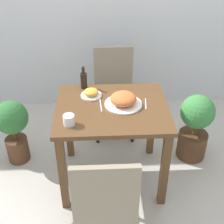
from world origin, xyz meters
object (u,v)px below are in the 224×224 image
object	(u,v)px
chair_far	(114,87)
drink_cup	(69,120)
food_plate	(123,100)
side_plate	(91,93)
potted_plant_left	(13,126)
chair_near	(105,199)
sauce_bottle	(84,80)
potted_plant_right	(195,125)

from	to	relation	value
chair_far	drink_cup	distance (m)	1.08
chair_far	food_plate	distance (m)	0.78
food_plate	side_plate	distance (m)	0.29
chair_far	food_plate	size ratio (longest dim) A/B	3.04
food_plate	side_plate	xyz separation A→B (m)	(-0.25, 0.15, -0.02)
chair_far	potted_plant_left	bearing A→B (deg)	-153.48
chair_near	sauce_bottle	bearing A→B (deg)	-81.79
chair_near	chair_far	size ratio (longest dim) A/B	1.00
chair_near	food_plate	world-z (taller)	chair_near
chair_far	chair_near	bearing A→B (deg)	-95.32
chair_far	sauce_bottle	bearing A→B (deg)	-122.78
drink_cup	sauce_bottle	xyz separation A→B (m)	(0.09, 0.53, 0.04)
potted_plant_left	potted_plant_right	xyz separation A→B (m)	(1.68, -0.03, -0.03)
food_plate	side_plate	size ratio (longest dim) A/B	1.72
chair_far	side_plate	world-z (taller)	chair_far
food_plate	chair_far	bearing A→B (deg)	92.71
drink_cup	potted_plant_right	world-z (taller)	drink_cup
potted_plant_left	potted_plant_right	world-z (taller)	potted_plant_right
chair_far	food_plate	xyz separation A→B (m)	(0.03, -0.73, 0.29)
potted_plant_right	food_plate	bearing A→B (deg)	-161.99
food_plate	sauce_bottle	bearing A→B (deg)	137.63
potted_plant_left	potted_plant_right	size ratio (longest dim) A/B	0.96
sauce_bottle	side_plate	bearing A→B (deg)	-66.29
chair_near	potted_plant_right	world-z (taller)	chair_near
side_plate	sauce_bottle	distance (m)	0.16
drink_cup	potted_plant_right	bearing A→B (deg)	22.99
chair_far	food_plate	world-z (taller)	chair_far
chair_near	side_plate	size ratio (longest dim) A/B	5.22
potted_plant_left	chair_far	bearing A→B (deg)	26.52
chair_far	potted_plant_left	world-z (taller)	chair_far
food_plate	side_plate	world-z (taller)	food_plate
chair_far	potted_plant_left	xyz separation A→B (m)	(-0.95, -0.47, -0.12)
potted_plant_left	potted_plant_right	bearing A→B (deg)	-0.91
side_plate	potted_plant_right	distance (m)	1.04
chair_near	potted_plant_right	size ratio (longest dim) A/B	1.34
side_plate	potted_plant_left	world-z (taller)	side_plate
chair_far	potted_plant_right	distance (m)	0.90
food_plate	potted_plant_left	distance (m)	1.09
sauce_bottle	drink_cup	bearing A→B (deg)	-100.01
chair_near	chair_far	bearing A→B (deg)	-95.32
chair_near	potted_plant_right	bearing A→B (deg)	-132.29
chair_near	food_plate	distance (m)	0.80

